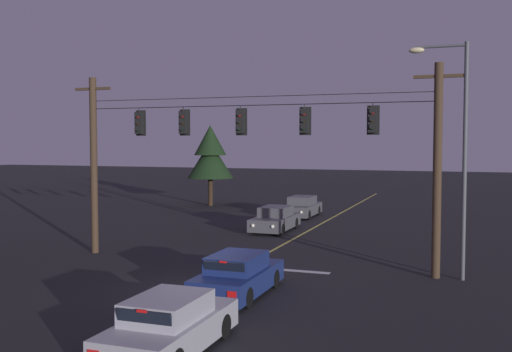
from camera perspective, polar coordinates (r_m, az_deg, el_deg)
ground_plane at (r=20.56m, az=-5.54°, el=-10.92°), size 180.00×180.00×0.00m
lane_centre_stripe at (r=30.41m, az=3.22°, el=-6.27°), size 0.14×60.00×0.01m
stop_bar_paint at (r=23.67m, az=3.05°, el=-9.01°), size 3.40×0.36×0.01m
signal_span_assembly at (r=24.32m, az=-0.80°, el=1.11°), size 16.70×0.32×7.93m
traffic_light_leftmost at (r=26.52m, az=-11.17°, el=5.03°), size 0.48×0.41×1.22m
traffic_light_left_inner at (r=25.48m, az=-7.01°, el=5.14°), size 0.48×0.41×1.22m
traffic_light_centre at (r=24.42m, az=-1.53°, el=5.25°), size 0.48×0.41×1.22m
traffic_light_right_inner at (r=23.57m, az=4.65°, el=5.31°), size 0.48×0.41×1.22m
traffic_light_rightmost at (r=23.01m, az=11.13°, el=5.31°), size 0.48×0.41×1.22m
car_waiting_near_lane at (r=19.74m, az=-1.74°, el=-9.56°), size 1.80×4.33×1.39m
car_oncoming_lead at (r=33.78m, az=1.86°, el=-4.20°), size 1.80×4.42×1.39m
car_oncoming_trailing at (r=40.27m, az=4.42°, el=-3.01°), size 1.80×4.42×1.39m
car_waiting_second_near at (r=14.73m, az=-8.30°, el=-14.06°), size 1.80×4.33×1.39m
street_lamp_corner at (r=22.71m, az=18.70°, el=3.35°), size 2.11×0.30×8.62m
tree_verge_far at (r=47.07m, az=-4.41°, el=2.09°), size 3.65×3.65×6.39m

